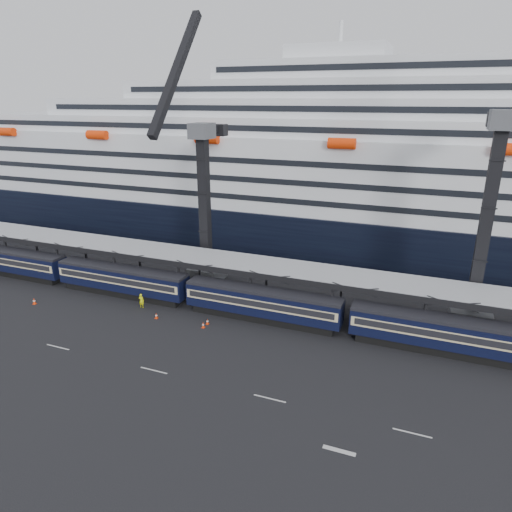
{
  "coord_description": "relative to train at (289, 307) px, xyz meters",
  "views": [
    {
      "loc": [
        9.26,
        -35.95,
        25.14
      ],
      "look_at": [
        -8.81,
        10.0,
        7.94
      ],
      "focal_mm": 32.0,
      "sensor_mm": 36.0,
      "label": 1
    }
  ],
  "objects": [
    {
      "name": "train",
      "position": [
        0.0,
        0.0,
        0.0
      ],
      "size": [
        133.05,
        3.0,
        4.05
      ],
      "color": "black",
      "rests_on": "ground"
    },
    {
      "name": "lane_markings",
      "position": [
        12.8,
        -15.23,
        -2.19
      ],
      "size": [
        111.0,
        4.27,
        0.02
      ],
      "color": "beige",
      "rests_on": "ground"
    },
    {
      "name": "traffic_cone_b",
      "position": [
        -15.32,
        -4.42,
        -1.84
      ],
      "size": [
        0.36,
        0.36,
        0.73
      ],
      "color": "#FF3708",
      "rests_on": "ground"
    },
    {
      "name": "ground",
      "position": [
        4.65,
        -10.0,
        -2.2
      ],
      "size": [
        260.0,
        260.0,
        0.0
      ],
      "primitive_type": "plane",
      "color": "black",
      "rests_on": "ground"
    },
    {
      "name": "worker",
      "position": [
        -18.72,
        -2.5,
        -1.26
      ],
      "size": [
        0.71,
        0.5,
        1.88
      ],
      "primitive_type": "imported",
      "rotation": [
        0.0,
        0.0,
        3.21
      ],
      "color": "#ECF40C",
      "rests_on": "ground"
    },
    {
      "name": "traffic_cone_c",
      "position": [
        -8.97,
        -4.44,
        -1.85
      ],
      "size": [
        0.36,
        0.36,
        0.71
      ],
      "color": "#FF3708",
      "rests_on": "ground"
    },
    {
      "name": "traffic_cone_a",
      "position": [
        -32.18,
        -6.72,
        -1.79
      ],
      "size": [
        0.42,
        0.42,
        0.83
      ],
      "color": "#FF3708",
      "rests_on": "ground"
    },
    {
      "name": "crane_dark_near",
      "position": [
        -15.35,
        8.59,
        9.73
      ],
      "size": [
        4.5,
        17.75,
        35.08
      ],
      "color": "#45474C",
      "rests_on": "ground"
    },
    {
      "name": "crane_dark_mid",
      "position": [
        19.65,
        7.59,
        11.16
      ],
      "size": [
        4.5,
        18.24,
        39.64
      ],
      "color": "#45474C",
      "rests_on": "ground"
    },
    {
      "name": "cruise_ship",
      "position": [
        3.57,
        35.99,
        10.14
      ],
      "size": [
        214.09,
        28.84,
        34.0
      ],
      "color": "black",
      "rests_on": "ground"
    },
    {
      "name": "canopy",
      "position": [
        4.65,
        4.0,
        3.05
      ],
      "size": [
        130.0,
        6.25,
        5.53
      ],
      "color": "#989BA0",
      "rests_on": "ground"
    },
    {
      "name": "traffic_cone_d",
      "position": [
        -8.92,
        -3.48,
        -1.86
      ],
      "size": [
        0.34,
        0.34,
        0.68
      ],
      "color": "#FF3708",
      "rests_on": "ground"
    }
  ]
}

